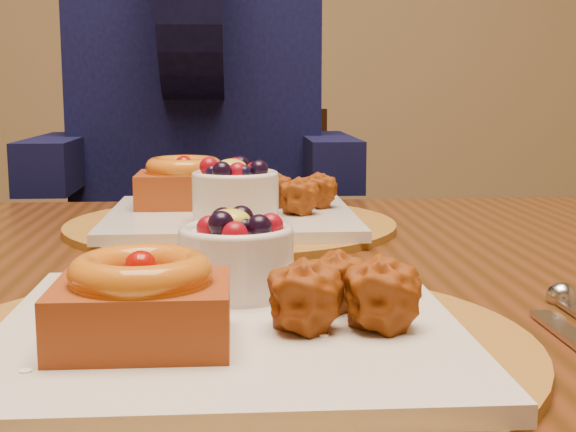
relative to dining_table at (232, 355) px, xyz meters
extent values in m
cube|color=#341C09|center=(0.00, 0.00, 0.06)|extent=(1.60, 0.90, 0.04)
cylinder|color=brown|center=(0.00, -0.22, 0.08)|extent=(0.38, 0.38, 0.01)
cube|color=silver|center=(0.00, -0.22, 0.09)|extent=(0.28, 0.28, 0.01)
cube|color=#591E08|center=(-0.05, -0.26, 0.11)|extent=(0.10, 0.08, 0.04)
torus|color=#A9530A|center=(-0.05, -0.26, 0.14)|extent=(0.08, 0.08, 0.02)
sphere|color=#8A0A02|center=(-0.05, -0.26, 0.14)|extent=(0.02, 0.02, 0.02)
sphere|color=#8C380A|center=(0.07, -0.20, 0.11)|extent=(0.04, 0.04, 0.04)
sphere|color=#8C380A|center=(0.04, -0.24, 0.11)|extent=(0.04, 0.04, 0.04)
sphere|color=#8C380A|center=(0.09, -0.24, 0.11)|extent=(0.04, 0.04, 0.04)
cylinder|color=silver|center=(0.00, -0.15, 0.12)|extent=(0.08, 0.08, 0.04)
torus|color=silver|center=(0.00, -0.15, 0.14)|extent=(0.08, 0.08, 0.01)
ellipsoid|color=gold|center=(0.00, -0.15, 0.15)|extent=(0.03, 0.03, 0.02)
cylinder|color=brown|center=(0.00, 0.22, 0.08)|extent=(0.38, 0.38, 0.01)
cube|color=silver|center=(0.00, 0.22, 0.09)|extent=(0.28, 0.28, 0.01)
cube|color=#591E08|center=(-0.06, 0.27, 0.12)|extent=(0.11, 0.09, 0.04)
torus|color=#A9530A|center=(-0.06, 0.27, 0.15)|extent=(0.09, 0.09, 0.02)
sphere|color=#8A0A02|center=(-0.06, 0.27, 0.15)|extent=(0.02, 0.02, 0.02)
sphere|color=#8C380A|center=(0.08, 0.19, 0.12)|extent=(0.04, 0.04, 0.04)
sphere|color=#8C380A|center=(0.05, 0.24, 0.12)|extent=(0.04, 0.04, 0.04)
sphere|color=#8C380A|center=(0.10, 0.24, 0.12)|extent=(0.04, 0.04, 0.04)
cylinder|color=silver|center=(0.01, 0.14, 0.12)|extent=(0.09, 0.09, 0.05)
torus|color=silver|center=(0.01, 0.14, 0.15)|extent=(0.09, 0.09, 0.01)
ellipsoid|color=gold|center=(0.00, 0.14, 0.16)|extent=(0.03, 0.03, 0.02)
cube|color=black|center=(0.00, 0.70, -0.25)|extent=(0.46, 0.46, 0.04)
cylinder|color=black|center=(0.16, 0.90, -0.47)|extent=(0.03, 0.03, 0.41)
cube|color=black|center=(-0.02, 0.89, -0.03)|extent=(0.42, 0.07, 0.44)
cube|color=black|center=(-0.06, 0.77, 0.14)|extent=(0.43, 0.22, 0.61)
cube|color=black|center=(-0.29, 0.65, 0.12)|extent=(0.08, 0.31, 0.08)
cube|color=black|center=(0.16, 0.65, 0.12)|extent=(0.08, 0.31, 0.08)
camera|label=1|loc=(0.00, -0.70, 0.24)|focal=50.00mm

